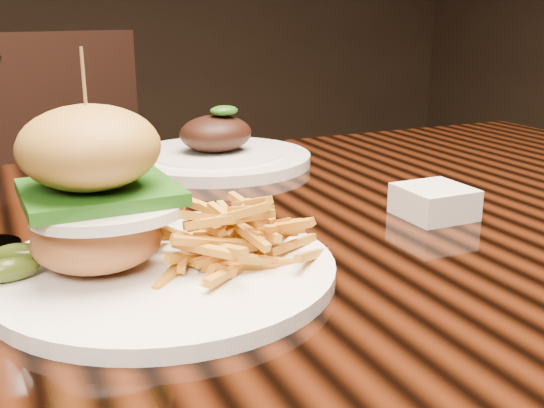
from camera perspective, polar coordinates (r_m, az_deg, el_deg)
name	(u,v)px	position (r m, az deg, el deg)	size (l,w,h in m)	color
dining_table	(272,276)	(0.81, -0.04, -6.44)	(1.60, 0.90, 0.75)	black
burger_plate	(148,224)	(0.60, -11.05, -1.79)	(0.33, 0.33, 0.22)	white
ramekin	(434,202)	(0.81, 14.32, 0.19)	(0.08, 0.08, 0.04)	white
far_dish	(216,153)	(1.07, -5.02, 4.55)	(0.31, 0.31, 0.10)	white
chair_far	(85,204)	(1.64, -16.44, -0.03)	(0.59, 0.59, 0.95)	black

